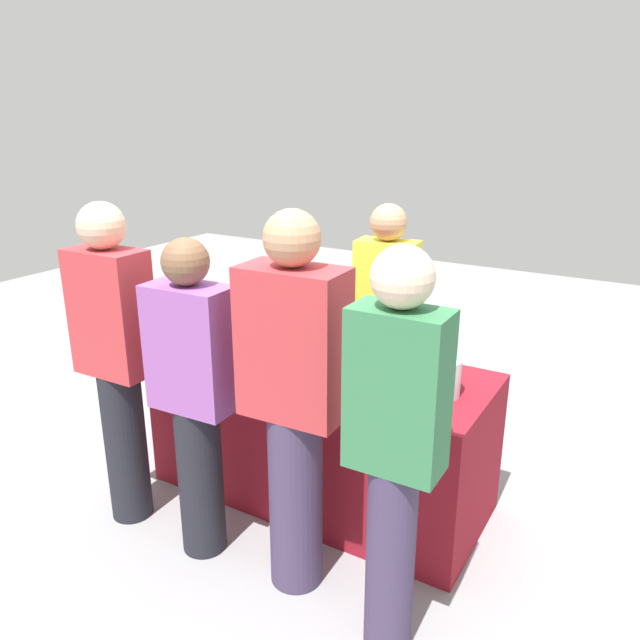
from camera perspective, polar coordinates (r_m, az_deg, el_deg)
ground_plane at (r=3.70m, az=0.00°, el=-15.60°), size 12.00×12.00×0.00m
tasting_table at (r=3.49m, az=0.00°, el=-10.16°), size 1.84×0.77×0.80m
wine_bottle_0 at (r=3.72m, az=-7.39°, el=0.17°), size 0.07×0.07×0.32m
wine_bottle_1 at (r=3.63m, az=-4.34°, el=-0.18°), size 0.07×0.07×0.32m
wine_bottle_2 at (r=3.59m, az=-3.00°, el=-0.33°), size 0.07×0.07×0.33m
wine_bottle_3 at (r=3.44m, az=-0.75°, el=-1.10°), size 0.07×0.07×0.33m
wine_bottle_4 at (r=3.41m, az=0.62°, el=-1.50°), size 0.08×0.08×0.31m
wine_bottle_5 at (r=3.38m, az=2.38°, el=-1.56°), size 0.07×0.07×0.32m
wine_bottle_6 at (r=3.18m, az=11.78°, el=-3.20°), size 0.07×0.07×0.34m
wine_glass_0 at (r=3.51m, az=-11.24°, el=-1.37°), size 0.07×0.07×0.15m
wine_glass_1 at (r=3.37m, az=-8.44°, el=-2.13°), size 0.07×0.07×0.14m
wine_glass_2 at (r=3.31m, az=-5.74°, el=-2.43°), size 0.07×0.07×0.14m
wine_glass_3 at (r=3.26m, az=-4.76°, el=-2.85°), size 0.07×0.07×0.13m
wine_glass_4 at (r=3.08m, az=-0.09°, el=-3.90°), size 0.07×0.07×0.14m
wine_glass_5 at (r=2.99m, az=4.27°, el=-4.65°), size 0.07×0.07×0.14m
ice_bucket at (r=3.00m, az=10.75°, el=-5.11°), size 0.23×0.23×0.18m
server_pouring at (r=3.72m, az=6.03°, el=-0.39°), size 0.38×0.23×1.60m
guest_0 at (r=3.26m, az=-18.36°, el=-3.14°), size 0.40×0.23×1.69m
guest_1 at (r=2.93m, az=-11.52°, el=-6.59°), size 0.40×0.24×1.58m
guest_2 at (r=2.64m, az=-2.40°, el=-7.16°), size 0.45×0.26×1.73m
guest_3 at (r=2.33m, az=6.98°, el=-11.23°), size 0.36×0.22×1.67m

